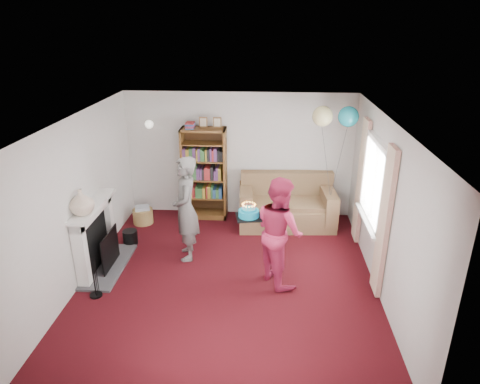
# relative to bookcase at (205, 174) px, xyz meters

# --- Properties ---
(ground) EXTENTS (5.00, 5.00, 0.00)m
(ground) POSITION_rel_bookcase_xyz_m (0.68, -2.30, -0.90)
(ground) COLOR black
(ground) RESTS_ON ground
(wall_back) EXTENTS (4.50, 0.02, 2.50)m
(wall_back) POSITION_rel_bookcase_xyz_m (0.68, 0.21, 0.35)
(wall_back) COLOR silver
(wall_back) RESTS_ON ground
(wall_left) EXTENTS (0.02, 5.00, 2.50)m
(wall_left) POSITION_rel_bookcase_xyz_m (-1.58, -2.30, 0.35)
(wall_left) COLOR silver
(wall_left) RESTS_ON ground
(wall_right) EXTENTS (0.02, 5.00, 2.50)m
(wall_right) POSITION_rel_bookcase_xyz_m (2.94, -2.30, 0.35)
(wall_right) COLOR silver
(wall_right) RESTS_ON ground
(ceiling) EXTENTS (4.50, 5.00, 0.01)m
(ceiling) POSITION_rel_bookcase_xyz_m (0.68, -2.30, 1.60)
(ceiling) COLOR white
(ceiling) RESTS_ON wall_back
(fireplace) EXTENTS (0.55, 1.80, 1.12)m
(fireplace) POSITION_rel_bookcase_xyz_m (-1.40, -2.11, -0.39)
(fireplace) COLOR #3F3F42
(fireplace) RESTS_ON ground
(window_bay) EXTENTS (0.14, 2.02, 2.20)m
(window_bay) POSITION_rel_bookcase_xyz_m (2.89, -1.70, 0.30)
(window_bay) COLOR white
(window_bay) RESTS_ON ground
(wall_sconce) EXTENTS (0.16, 0.23, 0.16)m
(wall_sconce) POSITION_rel_bookcase_xyz_m (-1.07, 0.06, 0.98)
(wall_sconce) COLOR gold
(wall_sconce) RESTS_ON ground
(bookcase) EXTENTS (0.87, 0.42, 2.05)m
(bookcase) POSITION_rel_bookcase_xyz_m (0.00, 0.00, 0.00)
(bookcase) COLOR #472B14
(bookcase) RESTS_ON ground
(sofa) EXTENTS (1.83, 0.97, 0.97)m
(sofa) POSITION_rel_bookcase_xyz_m (1.64, -0.23, -0.55)
(sofa) COLOR olive
(sofa) RESTS_ON ground
(wicker_basket) EXTENTS (0.39, 0.39, 0.35)m
(wicker_basket) POSITION_rel_bookcase_xyz_m (-1.19, -0.44, -0.74)
(wicker_basket) COLOR olive
(wicker_basket) RESTS_ON ground
(person_striped) EXTENTS (0.55, 0.72, 1.77)m
(person_striped) POSITION_rel_bookcase_xyz_m (-0.07, -1.66, -0.02)
(person_striped) COLOR black
(person_striped) RESTS_ON ground
(person_magenta) EXTENTS (0.97, 1.03, 1.69)m
(person_magenta) POSITION_rel_bookcase_xyz_m (1.45, -2.26, -0.06)
(person_magenta) COLOR #AD2247
(person_magenta) RESTS_ON ground
(birthday_cake) EXTENTS (0.37, 0.37, 0.22)m
(birthday_cake) POSITION_rel_bookcase_xyz_m (0.99, -2.21, 0.19)
(birthday_cake) COLOR black
(birthday_cake) RESTS_ON ground
(balloons) EXTENTS (0.80, 0.36, 1.71)m
(balloons) POSITION_rel_bookcase_xyz_m (2.40, -0.57, 1.32)
(balloons) COLOR #3F3F3F
(balloons) RESTS_ON ground
(mantel_vase) EXTENTS (0.48, 0.48, 0.38)m
(mantel_vase) POSITION_rel_bookcase_xyz_m (-1.44, -2.45, 0.41)
(mantel_vase) COLOR beige
(mantel_vase) RESTS_ON fireplace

